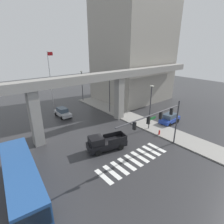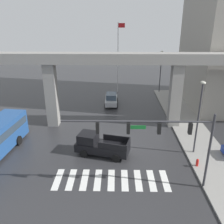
{
  "view_description": "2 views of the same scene",
  "coord_description": "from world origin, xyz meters",
  "px_view_note": "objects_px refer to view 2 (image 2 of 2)",
  "views": [
    {
      "loc": [
        -13.2,
        -17.84,
        12.79
      ],
      "look_at": [
        1.98,
        0.59,
        3.81
      ],
      "focal_mm": 28.44,
      "sensor_mm": 36.0,
      "label": 1
    },
    {
      "loc": [
        0.35,
        -22.17,
        12.44
      ],
      "look_at": [
        -0.05,
        0.46,
        3.53
      ],
      "focal_mm": 38.67,
      "sensor_mm": 36.0,
      "label": 2
    }
  ],
  "objects_px": {
    "street_lamp_near_corner": "(199,110)",
    "pickup_truck": "(100,145)",
    "fire_hydrant": "(197,163)",
    "sedan_silver": "(111,99)",
    "traffic_signal_mast": "(161,133)",
    "street_lamp_mid_block": "(175,82)",
    "street_lamp_far_north": "(161,67)",
    "flagpole": "(118,54)"
  },
  "relations": [
    {
      "from": "traffic_signal_mast",
      "to": "fire_hydrant",
      "type": "height_order",
      "value": "traffic_signal_mast"
    },
    {
      "from": "pickup_truck",
      "to": "fire_hydrant",
      "type": "bearing_deg",
      "value": -13.26
    },
    {
      "from": "street_lamp_near_corner",
      "to": "fire_hydrant",
      "type": "distance_m",
      "value": 4.78
    },
    {
      "from": "street_lamp_mid_block",
      "to": "street_lamp_far_north",
      "type": "xyz_separation_m",
      "value": [
        0.0,
        10.52,
        0.0
      ]
    },
    {
      "from": "pickup_truck",
      "to": "street_lamp_mid_block",
      "type": "bearing_deg",
      "value": 48.58
    },
    {
      "from": "pickup_truck",
      "to": "traffic_signal_mast",
      "type": "relative_size",
      "value": 0.5
    },
    {
      "from": "flagpole",
      "to": "street_lamp_near_corner",
      "type": "bearing_deg",
      "value": -70.83
    },
    {
      "from": "traffic_signal_mast",
      "to": "street_lamp_far_north",
      "type": "height_order",
      "value": "street_lamp_far_north"
    },
    {
      "from": "traffic_signal_mast",
      "to": "flagpole",
      "type": "height_order",
      "value": "flagpole"
    },
    {
      "from": "pickup_truck",
      "to": "sedan_silver",
      "type": "bearing_deg",
      "value": 86.68
    },
    {
      "from": "street_lamp_mid_block",
      "to": "flagpole",
      "type": "distance_m",
      "value": 13.23
    },
    {
      "from": "traffic_signal_mast",
      "to": "sedan_silver",
      "type": "bearing_deg",
      "value": 101.7
    },
    {
      "from": "street_lamp_mid_block",
      "to": "fire_hydrant",
      "type": "distance_m",
      "value": 13.15
    },
    {
      "from": "pickup_truck",
      "to": "street_lamp_far_north",
      "type": "height_order",
      "value": "street_lamp_far_north"
    },
    {
      "from": "fire_hydrant",
      "to": "pickup_truck",
      "type": "bearing_deg",
      "value": 166.74
    },
    {
      "from": "street_lamp_near_corner",
      "to": "sedan_silver",
      "type": "bearing_deg",
      "value": 120.78
    },
    {
      "from": "street_lamp_near_corner",
      "to": "flagpole",
      "type": "relative_size",
      "value": 0.62
    },
    {
      "from": "street_lamp_mid_block",
      "to": "flagpole",
      "type": "xyz_separation_m",
      "value": [
        -7.28,
        10.84,
        2.13
      ]
    },
    {
      "from": "pickup_truck",
      "to": "street_lamp_far_north",
      "type": "relative_size",
      "value": 0.75
    },
    {
      "from": "pickup_truck",
      "to": "street_lamp_far_north",
      "type": "distance_m",
      "value": 23.14
    },
    {
      "from": "sedan_silver",
      "to": "fire_hydrant",
      "type": "relative_size",
      "value": 5.07
    },
    {
      "from": "sedan_silver",
      "to": "street_lamp_mid_block",
      "type": "relative_size",
      "value": 0.59
    },
    {
      "from": "traffic_signal_mast",
      "to": "street_lamp_near_corner",
      "type": "distance_m",
      "value": 6.73
    },
    {
      "from": "street_lamp_mid_block",
      "to": "flagpole",
      "type": "height_order",
      "value": "flagpole"
    },
    {
      "from": "fire_hydrant",
      "to": "street_lamp_mid_block",
      "type": "bearing_deg",
      "value": 88.16
    },
    {
      "from": "sedan_silver",
      "to": "street_lamp_near_corner",
      "type": "relative_size",
      "value": 0.59
    },
    {
      "from": "traffic_signal_mast",
      "to": "street_lamp_near_corner",
      "type": "bearing_deg",
      "value": 49.21
    },
    {
      "from": "street_lamp_near_corner",
      "to": "pickup_truck",
      "type": "bearing_deg",
      "value": -178.09
    },
    {
      "from": "pickup_truck",
      "to": "traffic_signal_mast",
      "type": "xyz_separation_m",
      "value": [
        4.79,
        -4.79,
        3.69
      ]
    },
    {
      "from": "street_lamp_mid_block",
      "to": "fire_hydrant",
      "type": "xyz_separation_m",
      "value": [
        -0.4,
        -12.48,
        -4.13
      ]
    },
    {
      "from": "street_lamp_mid_block",
      "to": "street_lamp_far_north",
      "type": "relative_size",
      "value": 1.0
    },
    {
      "from": "pickup_truck",
      "to": "fire_hydrant",
      "type": "xyz_separation_m",
      "value": [
        8.79,
        -2.07,
        -0.56
      ]
    },
    {
      "from": "fire_hydrant",
      "to": "flagpole",
      "type": "bearing_deg",
      "value": 106.44
    },
    {
      "from": "street_lamp_far_north",
      "to": "flagpole",
      "type": "distance_m",
      "value": 7.6
    },
    {
      "from": "street_lamp_far_north",
      "to": "fire_hydrant",
      "type": "bearing_deg",
      "value": -91.0
    },
    {
      "from": "pickup_truck",
      "to": "street_lamp_near_corner",
      "type": "relative_size",
      "value": 0.75
    },
    {
      "from": "sedan_silver",
      "to": "traffic_signal_mast",
      "type": "height_order",
      "value": "traffic_signal_mast"
    },
    {
      "from": "pickup_truck",
      "to": "street_lamp_far_north",
      "type": "bearing_deg",
      "value": 66.31
    },
    {
      "from": "sedan_silver",
      "to": "street_lamp_mid_block",
      "type": "distance_m",
      "value": 9.95
    },
    {
      "from": "flagpole",
      "to": "sedan_silver",
      "type": "bearing_deg",
      "value": -98.8
    },
    {
      "from": "traffic_signal_mast",
      "to": "flagpole",
      "type": "bearing_deg",
      "value": 96.33
    },
    {
      "from": "street_lamp_far_north",
      "to": "sedan_silver",
      "type": "bearing_deg",
      "value": -141.69
    }
  ]
}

